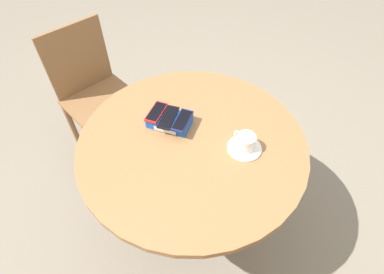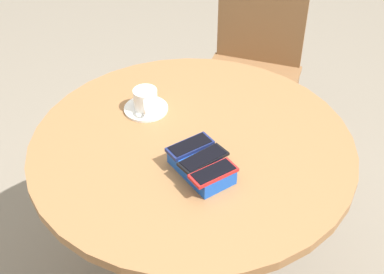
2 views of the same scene
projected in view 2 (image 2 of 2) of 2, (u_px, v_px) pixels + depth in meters
round_table at (192, 168)px, 1.67m from camera, size 0.98×0.98×0.75m
phone_box at (201, 167)px, 1.49m from camera, size 0.20×0.14×0.04m
phone_red at (213, 173)px, 1.43m from camera, size 0.08×0.14×0.01m
phone_black at (203, 159)px, 1.47m from camera, size 0.09×0.15×0.01m
phone_navy at (190, 146)px, 1.51m from camera, size 0.08×0.14×0.01m
saucer at (146, 109)px, 1.73m from camera, size 0.14×0.14×0.01m
coffee_cup at (145, 99)px, 1.70m from camera, size 0.10×0.08×0.07m
chair_near_window at (252, 72)px, 2.41m from camera, size 0.59×0.59×0.93m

